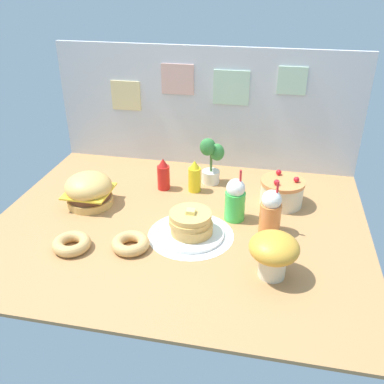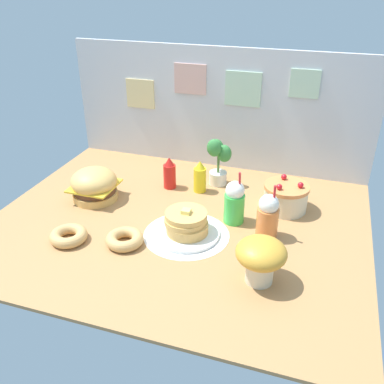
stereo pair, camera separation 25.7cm
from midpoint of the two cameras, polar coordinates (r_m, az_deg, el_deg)
name	(u,v)px [view 2 (the right image)]	position (r m, az deg, el deg)	size (l,w,h in m)	color
ground_plane	(177,224)	(2.58, 0.85, -4.37)	(2.24, 1.79, 0.02)	#B27F4C
back_wall	(217,108)	(3.17, 5.79, 11.11)	(2.24, 0.04, 0.89)	silver
doily_mat	(186,234)	(2.47, 2.25, -5.83)	(0.50, 0.50, 0.00)	white
burger	(94,185)	(2.83, -10.51, 0.89)	(0.30, 0.30, 0.22)	#DBA859
pancake_stack	(186,225)	(2.43, 2.28, -4.56)	(0.39, 0.39, 0.17)	white
layer_cake	(286,197)	(2.77, 15.12, -0.71)	(0.28, 0.28, 0.21)	beige
ketchup_bottle	(170,174)	(2.93, -0.53, 2.42)	(0.09, 0.09, 0.23)	red
mustard_bottle	(200,177)	(2.88, 3.62, 1.93)	(0.09, 0.09, 0.23)	yellow
cream_soda_cup	(234,202)	(2.55, 8.62, -1.44)	(0.12, 0.12, 0.34)	green
orange_float_cup	(268,216)	(2.45, 13.15, -3.30)	(0.12, 0.12, 0.34)	orange
donut_pink_glaze	(69,236)	(2.47, -13.43, -5.81)	(0.21, 0.21, 0.06)	tan
donut_chocolate	(125,239)	(2.38, -6.01, -6.40)	(0.21, 0.21, 0.06)	tan
potted_plant	(218,160)	(2.96, 6.03, 4.27)	(0.17, 0.13, 0.35)	white
mushroom_stool	(261,257)	(2.10, 12.78, -8.60)	(0.25, 0.25, 0.24)	beige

